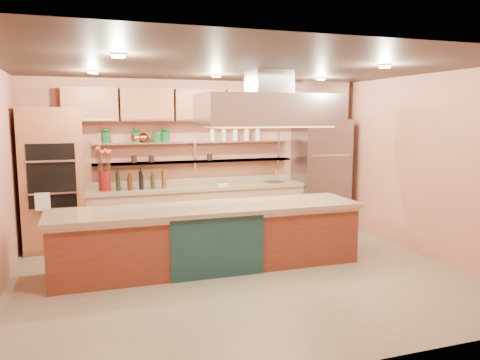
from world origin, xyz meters
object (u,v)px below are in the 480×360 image
object	(u,v)px
flower_vase	(105,181)
copper_kettle	(143,138)
refrigerator	(321,174)
island	(209,237)
green_canister	(157,137)
kitchen_scale	(222,183)

from	to	relation	value
flower_vase	copper_kettle	world-z (taller)	copper_kettle
refrigerator	copper_kettle	bearing A→B (deg)	176.06
island	green_canister	world-z (taller)	green_canister
refrigerator	green_canister	distance (m)	3.19
refrigerator	island	world-z (taller)	refrigerator
island	copper_kettle	world-z (taller)	copper_kettle
refrigerator	green_canister	size ratio (longest dim) A/B	11.68
green_canister	copper_kettle	bearing A→B (deg)	180.00
kitchen_scale	copper_kettle	bearing A→B (deg)	150.38
refrigerator	island	distance (m)	3.20
island	refrigerator	bearing A→B (deg)	32.24
island	flower_vase	xyz separation A→B (m)	(-1.34, 1.67, 0.65)
refrigerator	flower_vase	bearing A→B (deg)	179.86
copper_kettle	flower_vase	bearing A→B (deg)	-161.77
island	copper_kettle	xyz separation A→B (m)	(-0.67, 1.89, 1.35)
island	kitchen_scale	world-z (taller)	kitchen_scale
flower_vase	green_canister	bearing A→B (deg)	13.55
refrigerator	copper_kettle	size ratio (longest dim) A/B	10.54
green_canister	flower_vase	bearing A→B (deg)	-166.45
flower_vase	green_canister	xyz separation A→B (m)	(0.91, 0.22, 0.71)
island	green_canister	distance (m)	2.36
island	flower_vase	bearing A→B (deg)	129.10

